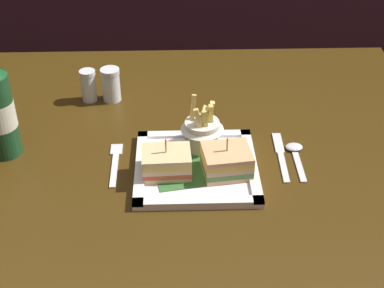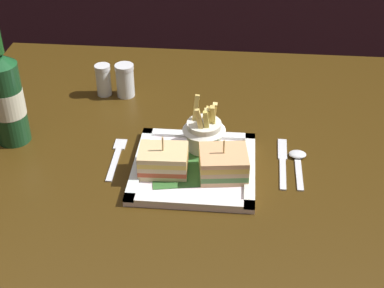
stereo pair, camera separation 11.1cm
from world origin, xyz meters
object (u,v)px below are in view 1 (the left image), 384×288
at_px(square_plate, 196,168).
at_px(sandwich_half_right, 227,161).
at_px(salt_shaker, 89,87).
at_px(fork, 115,162).
at_px(pepper_shaker, 111,87).
at_px(dining_table, 188,194).
at_px(knife, 281,154).
at_px(spoon, 295,151).
at_px(sandwich_half_left, 166,163).
at_px(fries_cup, 202,128).

relative_size(square_plate, sandwich_half_right, 2.40).
bearing_deg(salt_shaker, fork, -72.49).
height_order(fork, salt_shaker, salt_shaker).
xyz_separation_m(sandwich_half_right, pepper_shaker, (-0.24, 0.30, -0.00)).
xyz_separation_m(dining_table, knife, (0.19, -0.02, 0.11)).
xyz_separation_m(fork, pepper_shaker, (-0.03, 0.25, 0.03)).
bearing_deg(spoon, salt_shaker, 152.66).
height_order(fork, pepper_shaker, pepper_shaker).
bearing_deg(spoon, knife, -170.55).
xyz_separation_m(square_plate, salt_shaker, (-0.24, 0.28, 0.03)).
bearing_deg(knife, salt_shaker, 150.45).
relative_size(dining_table, sandwich_half_right, 11.07).
bearing_deg(pepper_shaker, spoon, -30.35).
distance_m(knife, salt_shaker, 0.47).
distance_m(dining_table, spoon, 0.25).
relative_size(knife, pepper_shaker, 2.12).
xyz_separation_m(dining_table, sandwich_half_left, (-0.04, -0.08, 0.15)).
relative_size(sandwich_half_right, fork, 0.69).
distance_m(sandwich_half_left, sandwich_half_right, 0.11).
bearing_deg(dining_table, salt_shaker, 136.27).
xyz_separation_m(square_plate, pepper_shaker, (-0.19, 0.28, 0.03)).
bearing_deg(sandwich_half_right, pepper_shaker, 129.19).
bearing_deg(fork, sandwich_half_right, -13.02).
height_order(dining_table, fries_cup, fries_cup).
bearing_deg(fork, dining_table, 13.18).
distance_m(sandwich_half_right, spoon, 0.16).
relative_size(dining_table, pepper_shaker, 13.72).
distance_m(fries_cup, salt_shaker, 0.33).
distance_m(fork, salt_shaker, 0.26).
height_order(square_plate, fries_cup, fries_cup).
bearing_deg(spoon, pepper_shaker, 149.65).
bearing_deg(sandwich_half_left, square_plate, 19.04).
height_order(sandwich_half_left, pepper_shaker, sandwich_half_left).
bearing_deg(salt_shaker, sandwich_half_left, -58.73).
distance_m(square_plate, fork, 0.16).
distance_m(square_plate, fries_cup, 0.08).
height_order(sandwich_half_right, pepper_shaker, sandwich_half_right).
height_order(dining_table, knife, knife).
height_order(square_plate, knife, square_plate).
distance_m(sandwich_half_right, fries_cup, 0.10).
distance_m(dining_table, pepper_shaker, 0.31).
relative_size(fork, knife, 0.84).
bearing_deg(dining_table, sandwich_half_right, -49.92).
bearing_deg(pepper_shaker, fries_cup, -46.33).
bearing_deg(salt_shaker, dining_table, -43.73).
bearing_deg(fries_cup, pepper_shaker, 133.67).
bearing_deg(sandwich_half_left, sandwich_half_right, 0.00).
height_order(fries_cup, pepper_shaker, fries_cup).
height_order(spoon, salt_shaker, salt_shaker).
distance_m(dining_table, sandwich_half_right, 0.18).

